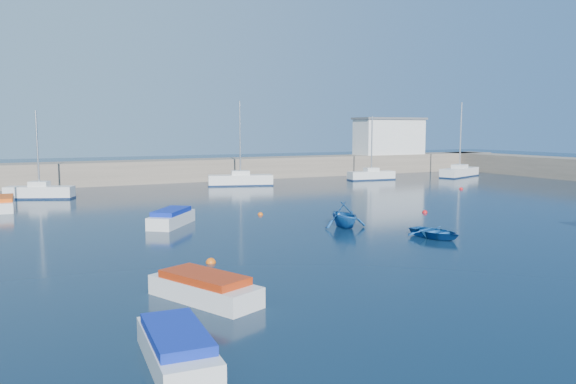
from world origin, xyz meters
name	(u,v)px	position (x,y,z in m)	size (l,w,h in m)	color
ground	(463,259)	(0.00, 0.00, 0.00)	(220.00, 220.00, 0.00)	#0C2034
back_wall	(188,170)	(0.00, 46.00, 1.30)	(96.00, 4.50, 2.60)	#766A5A
right_arm	(537,166)	(44.00, 32.00, 1.30)	(4.50, 32.00, 2.60)	#766A5A
harbor_office	(389,137)	(30.00, 46.00, 5.10)	(10.00, 4.00, 5.00)	silver
sailboat_5	(40,192)	(-17.15, 35.17, 0.63)	(6.08, 3.90, 7.92)	silver
sailboat_6	(240,180)	(3.55, 37.88, 0.66)	(7.38, 3.98, 9.36)	silver
sailboat_7	(371,175)	(20.63, 37.03, 0.60)	(6.04, 2.28, 7.85)	silver
sailboat_8	(459,172)	(33.60, 35.47, 0.65)	(7.68, 4.69, 9.72)	silver
motorboat_0	(204,288)	(-13.44, -0.72, 0.48)	(3.33, 4.87, 1.03)	silver
motorboat_1	(172,218)	(-10.23, 15.75, 0.52)	(4.00, 4.50, 1.10)	silver
motorboat_2	(1,204)	(-20.26, 28.75, 0.50)	(2.01, 5.28, 1.07)	silver
motorboat_3	(177,347)	(-15.90, -5.80, 0.47)	(1.80, 4.41, 1.01)	silver
dinghy_center	(435,232)	(2.34, 4.67, 0.33)	(2.30, 3.22, 0.67)	#164F9A
dinghy_left	(344,215)	(-0.49, 10.04, 0.83)	(2.72, 3.15, 1.66)	#164F9A
buoy_0	(211,263)	(-11.31, 4.78, 0.00)	(0.48, 0.48, 0.48)	#EC5B0C
buoy_1	(425,213)	(8.40, 12.69, 0.00)	(0.40, 0.40, 0.40)	red
buoy_3	(260,215)	(-3.16, 17.32, 0.00)	(0.39, 0.39, 0.39)	#EC5B0C
buoy_4	(461,189)	(22.81, 23.89, 0.00)	(0.41, 0.41, 0.41)	red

